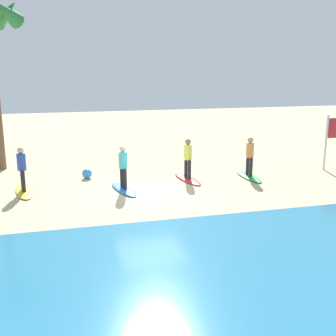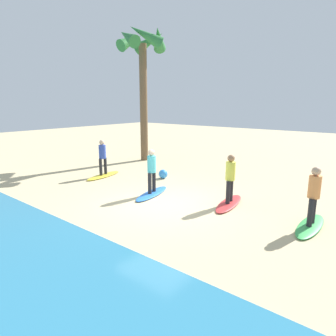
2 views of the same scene
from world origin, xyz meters
TOP-DOWN VIEW (x-y plane):
  - ground_plane at (0.00, 0.00)m, footprint 60.00×60.00m
  - surfboard_green at (-4.49, -1.10)m, footprint 0.58×2.11m
  - surfer_green at (-4.49, -1.10)m, footprint 0.32×0.46m
  - surfboard_red at (-1.85, -1.37)m, footprint 0.89×2.16m
  - surfer_red at (-1.85, -1.37)m, footprint 0.32×0.46m
  - surfboard_blue at (0.94, -0.55)m, footprint 1.00×2.17m
  - surfer_blue at (0.94, -0.55)m, footprint 0.32×0.45m
  - surfboard_yellow at (4.58, -1.19)m, footprint 0.89×2.16m
  - surfer_yellow at (4.58, -1.19)m, footprint 0.32×0.46m
  - beach_ball at (2.16, -2.68)m, footprint 0.41×0.41m

SIDE VIEW (x-z plane):
  - ground_plane at x=0.00m, z-range 0.00..0.00m
  - surfboard_green at x=-4.49m, z-range 0.00..0.09m
  - surfboard_red at x=-1.85m, z-range 0.00..0.09m
  - surfboard_blue at x=0.94m, z-range 0.00..0.09m
  - surfboard_yellow at x=4.58m, z-range 0.00..0.09m
  - beach_ball at x=2.16m, z-range 0.00..0.41m
  - surfer_green at x=-4.49m, z-range 0.22..1.86m
  - surfer_red at x=-1.85m, z-range 0.22..1.86m
  - surfer_blue at x=0.94m, z-range 0.22..1.86m
  - surfer_yellow at x=4.58m, z-range 0.22..1.86m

